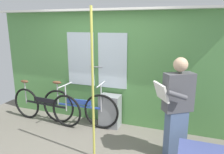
{
  "coord_description": "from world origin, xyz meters",
  "views": [
    {
      "loc": [
        1.59,
        -2.91,
        2.04
      ],
      "look_at": [
        0.29,
        0.68,
        1.1
      ],
      "focal_mm": 34.78,
      "sensor_mm": 36.0,
      "label": 1
    }
  ],
  "objects_px": {
    "passenger_reading_newspaper": "(177,107)",
    "trash_bin_by_wall": "(110,111)",
    "bicycle_near_door": "(45,106)",
    "bicycle_leaning_behind": "(79,108)",
    "handrail_pole": "(93,88)"
  },
  "relations": [
    {
      "from": "passenger_reading_newspaper",
      "to": "trash_bin_by_wall",
      "type": "distance_m",
      "value": 1.53
    },
    {
      "from": "bicycle_leaning_behind",
      "to": "handrail_pole",
      "type": "relative_size",
      "value": 0.73
    },
    {
      "from": "trash_bin_by_wall",
      "to": "handrail_pole",
      "type": "bearing_deg",
      "value": -82.8
    },
    {
      "from": "bicycle_leaning_behind",
      "to": "trash_bin_by_wall",
      "type": "bearing_deg",
      "value": 13.73
    },
    {
      "from": "bicycle_leaning_behind",
      "to": "trash_bin_by_wall",
      "type": "relative_size",
      "value": 2.53
    },
    {
      "from": "trash_bin_by_wall",
      "to": "bicycle_near_door",
      "type": "bearing_deg",
      "value": -168.05
    },
    {
      "from": "handrail_pole",
      "to": "bicycle_near_door",
      "type": "bearing_deg",
      "value": 151.8
    },
    {
      "from": "trash_bin_by_wall",
      "to": "handrail_pole",
      "type": "height_order",
      "value": "handrail_pole"
    },
    {
      "from": "bicycle_near_door",
      "to": "bicycle_leaning_behind",
      "type": "bearing_deg",
      "value": 12.16
    },
    {
      "from": "passenger_reading_newspaper",
      "to": "handrail_pole",
      "type": "xyz_separation_m",
      "value": [
        -1.17,
        -0.44,
        0.31
      ]
    },
    {
      "from": "bicycle_near_door",
      "to": "bicycle_leaning_behind",
      "type": "distance_m",
      "value": 0.74
    },
    {
      "from": "passenger_reading_newspaper",
      "to": "trash_bin_by_wall",
      "type": "bearing_deg",
      "value": -59.85
    },
    {
      "from": "bicycle_near_door",
      "to": "passenger_reading_newspaper",
      "type": "xyz_separation_m",
      "value": [
        2.65,
        -0.35,
        0.46
      ]
    },
    {
      "from": "bicycle_leaning_behind",
      "to": "bicycle_near_door",
      "type": "bearing_deg",
      "value": -174.49
    },
    {
      "from": "passenger_reading_newspaper",
      "to": "bicycle_near_door",
      "type": "bearing_deg",
      "value": -41.4
    }
  ]
}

